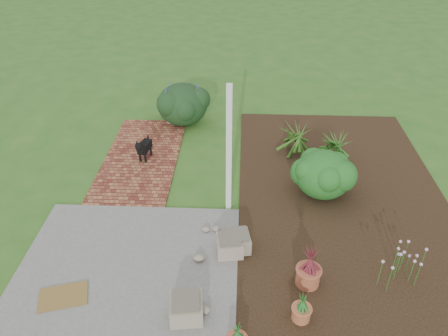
{
  "coord_description": "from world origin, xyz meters",
  "views": [
    {
      "loc": [
        0.51,
        -6.36,
        5.23
      ],
      "look_at": [
        0.2,
        0.4,
        0.7
      ],
      "focal_mm": 35.0,
      "sensor_mm": 36.0,
      "label": 1
    }
  ],
  "objects_px": {
    "evergreen_shrub": "(324,173)",
    "cream_ceramic_urn": "(172,114)",
    "stone_trough_near": "(186,308)",
    "black_dog": "(144,147)"
  },
  "relations": [
    {
      "from": "black_dog",
      "to": "cream_ceramic_urn",
      "type": "xyz_separation_m",
      "value": [
        0.35,
        1.83,
        -0.11
      ]
    },
    {
      "from": "black_dog",
      "to": "evergreen_shrub",
      "type": "xyz_separation_m",
      "value": [
        3.71,
        -1.03,
        0.14
      ]
    },
    {
      "from": "stone_trough_near",
      "to": "cream_ceramic_urn",
      "type": "relative_size",
      "value": 1.08
    },
    {
      "from": "black_dog",
      "to": "cream_ceramic_urn",
      "type": "bearing_deg",
      "value": 91.95
    },
    {
      "from": "evergreen_shrub",
      "to": "cream_ceramic_urn",
      "type": "bearing_deg",
      "value": 139.53
    },
    {
      "from": "stone_trough_near",
      "to": "black_dog",
      "type": "height_order",
      "value": "black_dog"
    },
    {
      "from": "stone_trough_near",
      "to": "evergreen_shrub",
      "type": "height_order",
      "value": "evergreen_shrub"
    },
    {
      "from": "cream_ceramic_urn",
      "to": "evergreen_shrub",
      "type": "xyz_separation_m",
      "value": [
        3.36,
        -2.86,
        0.24
      ]
    },
    {
      "from": "stone_trough_near",
      "to": "evergreen_shrub",
      "type": "distance_m",
      "value": 3.81
    },
    {
      "from": "evergreen_shrub",
      "to": "black_dog",
      "type": "bearing_deg",
      "value": 164.47
    }
  ]
}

